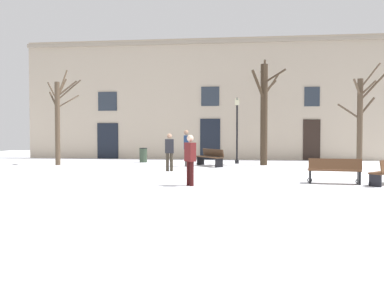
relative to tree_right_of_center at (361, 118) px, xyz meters
The scene contains 12 objects.
ground_plane 9.01m from the tree_right_of_center, 153.58° to the right, with size 37.42×37.42×0.00m, color white.
building_facade 9.68m from the tree_right_of_center, 144.32° to the left, with size 23.39×0.60×7.60m.
tree_right_of_center is the anchor object (origin of this frame).
tree_near_facade 15.11m from the tree_right_of_center, behind, with size 2.09×1.28×5.11m.
tree_left_of_center 4.66m from the tree_right_of_center, 161.06° to the left, with size 1.79×1.70×5.35m.
streetlamp 6.26m from the tree_right_of_center, 157.77° to the left, with size 0.30×0.30×3.62m.
litter_bin 11.59m from the tree_right_of_center, 166.67° to the left, with size 0.46×0.46×0.82m.
bench_near_lamp 6.48m from the tree_right_of_center, 113.72° to the right, with size 1.77×0.65×0.87m.
bench_near_center_tree 7.43m from the tree_right_of_center, behind, with size 1.51×1.74×0.88m.
person_near_bench 9.15m from the tree_right_of_center, 166.13° to the right, with size 0.40×0.26×1.68m.
person_crossing_plaza 8.47m from the tree_right_of_center, behind, with size 0.24×0.39×1.84m.
person_by_shop_door 10.00m from the tree_right_of_center, 137.52° to the right, with size 0.41×0.43×1.67m.
Camera 1 is at (2.03, -15.69, 1.81)m, focal length 37.22 mm.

